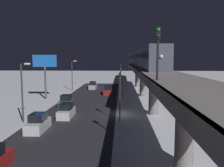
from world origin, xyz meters
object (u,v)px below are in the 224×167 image
at_px(sedan_white_2, 38,124).
at_px(traffic_light_mid, 120,78).
at_px(sedan_white, 66,111).
at_px(rail_signal, 158,44).
at_px(traffic_light_near, 120,90).
at_px(sedan_green, 66,102).
at_px(sedan_silver, 93,86).
at_px(traffic_light_far, 121,72).
at_px(subway_train, 138,58).
at_px(traffic_light_distant, 121,69).
at_px(commercial_billboard, 45,65).
at_px(sedan_red, 108,91).

height_order(sedan_white_2, traffic_light_mid, traffic_light_mid).
distance_m(sedan_white, sedan_white_2, 6.37).
relative_size(rail_signal, traffic_light_near, 0.62).
height_order(rail_signal, sedan_white_2, rail_signal).
bearing_deg(traffic_light_mid, sedan_green, 44.75).
height_order(rail_signal, sedan_white, rail_signal).
distance_m(sedan_silver, traffic_light_far, 9.40).
distance_m(subway_train, traffic_light_distant, 21.66).
relative_size(sedan_silver, traffic_light_near, 0.73).
bearing_deg(sedan_silver, traffic_light_mid, 118.01).
relative_size(subway_train, traffic_light_far, 11.57).
relative_size(sedan_white, commercial_billboard, 0.48).
height_order(sedan_silver, sedan_white_2, same).
xyz_separation_m(traffic_light_far, traffic_light_distant, (0.00, -18.64, 0.00)).
relative_size(sedan_red, sedan_white_2, 0.99).
distance_m(sedan_silver, sedan_red, 10.71).
xyz_separation_m(traffic_light_far, commercial_billboard, (15.09, 20.92, 2.63)).
distance_m(traffic_light_near, traffic_light_far, 37.28).
bearing_deg(sedan_red, sedan_white, -102.36).
relative_size(sedan_silver, traffic_light_far, 0.73).
bearing_deg(sedan_silver, subway_train, -168.69).
bearing_deg(sedan_white, commercial_billboard, -61.98).
xyz_separation_m(sedan_green, sedan_silver, (-1.80, -23.32, 0.01)).
distance_m(sedan_green, traffic_light_near, 13.67).
relative_size(traffic_light_near, traffic_light_distant, 1.00).
relative_size(rail_signal, sedan_red, 0.95).
height_order(traffic_light_mid, traffic_light_distant, same).
bearing_deg(sedan_white_2, traffic_light_mid, -112.31).
bearing_deg(traffic_light_mid, subway_train, -106.40).
bearing_deg(sedan_white_2, traffic_light_near, -156.57).
xyz_separation_m(sedan_silver, sedan_red, (-4.60, 9.67, 0.00)).
bearing_deg(sedan_white, rail_signal, 126.98).
height_order(sedan_white_2, commercial_billboard, commercial_billboard).
bearing_deg(traffic_light_mid, traffic_light_distant, -90.00).
distance_m(sedan_white, sedan_silver, 30.66).
bearing_deg(sedan_white, sedan_white_2, 73.60).
height_order(sedan_white_2, traffic_light_near, traffic_light_near).
xyz_separation_m(rail_signal, sedan_silver, (10.40, -44.47, -8.47)).
bearing_deg(traffic_light_near, traffic_light_distant, -90.00).
height_order(sedan_red, traffic_light_mid, traffic_light_mid).
distance_m(traffic_light_mid, traffic_light_far, 18.64).
bearing_deg(commercial_billboard, sedan_green, 129.88).
relative_size(subway_train, sedan_white, 17.33).
bearing_deg(sedan_red, traffic_light_far, 78.46).
bearing_deg(commercial_billboard, sedan_white, 118.02).
xyz_separation_m(sedan_white, traffic_light_mid, (-7.50, -16.55, 3.40)).
height_order(subway_train, commercial_billboard, subway_train).
xyz_separation_m(subway_train, commercial_billboard, (19.97, 18.86, -1.49)).
bearing_deg(sedan_silver, rail_signal, 103.17).
xyz_separation_m(rail_signal, sedan_white_2, (12.20, -7.70, -8.47)).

